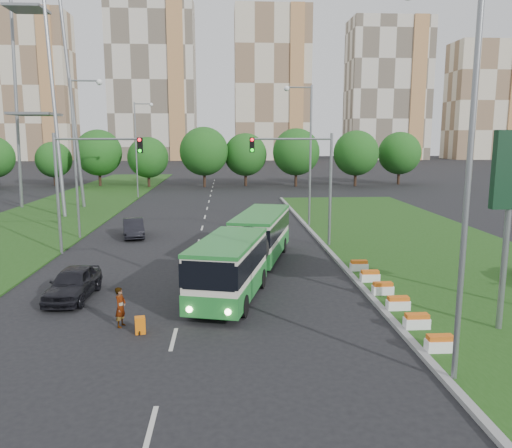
{
  "coord_description": "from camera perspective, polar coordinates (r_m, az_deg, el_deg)",
  "views": [
    {
      "loc": [
        -0.9,
        -24.43,
        7.74
      ],
      "look_at": [
        0.87,
        4.89,
        2.6
      ],
      "focal_mm": 35.0,
      "sensor_mm": 36.0,
      "label": 1
    }
  ],
  "objects": [
    {
      "name": "left_verge",
      "position": [
        52.86,
        -22.29,
        0.81
      ],
      "size": [
        12.0,
        110.0,
        0.1
      ],
      "primitive_type": "cube",
      "color": "#1F4814",
      "rests_on": "ground"
    },
    {
      "name": "car_left_near",
      "position": [
        25.81,
        -20.17,
        -6.37
      ],
      "size": [
        2.01,
        4.59,
        1.54
      ],
      "primitive_type": "imported",
      "rotation": [
        0.0,
        0.0,
        -0.04
      ],
      "color": "black",
      "rests_on": "ground"
    },
    {
      "name": "ground",
      "position": [
        25.64,
        -1.29,
        -7.65
      ],
      "size": [
        360.0,
        360.0,
        0.0
      ],
      "primitive_type": "plane",
      "color": "black",
      "rests_on": "ground"
    },
    {
      "name": "shopping_trolley",
      "position": [
        20.78,
        -13.1,
        -11.21
      ],
      "size": [
        0.4,
        0.42,
        0.69
      ],
      "rotation": [
        0.0,
        0.0,
        0.22
      ],
      "color": "orange",
      "rests_on": "ground"
    },
    {
      "name": "street_lamps",
      "position": [
        34.53,
        -6.98,
        6.97
      ],
      "size": [
        36.0,
        60.0,
        12.0
      ],
      "primitive_type": null,
      "color": "gray",
      "rests_on": "ground"
    },
    {
      "name": "grass_median",
      "position": [
        36.1,
        19.31,
        -2.9
      ],
      "size": [
        14.0,
        60.0,
        0.15
      ],
      "primitive_type": "cube",
      "color": "#1F4814",
      "rests_on": "ground"
    },
    {
      "name": "median_kerb",
      "position": [
        34.03,
        8.44,
        -3.17
      ],
      "size": [
        0.3,
        60.0,
        0.18
      ],
      "primitive_type": "cube",
      "color": "gray",
      "rests_on": "ground"
    },
    {
      "name": "traffic_mast_median",
      "position": [
        34.97,
        5.94,
        5.96
      ],
      "size": [
        5.76,
        0.32,
        8.0
      ],
      "color": "gray",
      "rests_on": "ground"
    },
    {
      "name": "apartment_tower_west",
      "position": [
        186.54,
        -24.31,
        14.07
      ],
      "size": [
        26.0,
        15.0,
        48.0
      ],
      "primitive_type": "cube",
      "color": "beige",
      "rests_on": "ground"
    },
    {
      "name": "articulated_bus",
      "position": [
        28.01,
        -1.22,
        -2.71
      ],
      "size": [
        2.49,
        15.99,
        2.63
      ],
      "rotation": [
        0.0,
        0.0,
        -0.25
      ],
      "color": "beige",
      "rests_on": "ground"
    },
    {
      "name": "tree_line",
      "position": [
        80.24,
        4.4,
        7.58
      ],
      "size": [
        120.0,
        8.0,
        9.0
      ],
      "primitive_type": null,
      "color": "#164B14",
      "rests_on": "ground"
    },
    {
      "name": "flower_planters",
      "position": [
        24.32,
        15.08,
        -7.87
      ],
      "size": [
        1.1,
        11.5,
        0.6
      ],
      "primitive_type": null,
      "color": "white",
      "rests_on": "grass_median"
    },
    {
      "name": "apartment_tower_east",
      "position": [
        183.84,
        14.74,
        14.53
      ],
      "size": [
        27.0,
        15.0,
        47.0
      ],
      "primitive_type": "cube",
      "color": "beige",
      "rests_on": "ground"
    },
    {
      "name": "apartment_tower_cwest",
      "position": [
        177.03,
        -11.7,
        15.65
      ],
      "size": [
        28.0,
        15.0,
        52.0
      ],
      "primitive_type": "cube",
      "color": "beige",
      "rests_on": "ground"
    },
    {
      "name": "apartment_tower_ceast",
      "position": [
        176.0,
        1.81,
        15.55
      ],
      "size": [
        25.0,
        15.0,
        50.0
      ],
      "primitive_type": "cube",
      "color": "beige",
      "rests_on": "ground"
    },
    {
      "name": "lane_markings",
      "position": [
        45.14,
        -6.07,
        -0.0
      ],
      "size": [
        0.2,
        100.0,
        0.01
      ],
      "primitive_type": null,
      "color": "#B8B8B0",
      "rests_on": "ground"
    },
    {
      "name": "midrise_east",
      "position": [
        197.07,
        24.66,
        12.61
      ],
      "size": [
        24.0,
        14.0,
        40.0
      ],
      "primitive_type": "cube",
      "color": "beige",
      "rests_on": "ground"
    },
    {
      "name": "pedestrian",
      "position": [
        21.52,
        -15.22,
        -9.14
      ],
      "size": [
        0.55,
        0.7,
        1.68
      ],
      "primitive_type": "imported",
      "rotation": [
        0.0,
        0.0,
        1.3
      ],
      "color": "gray",
      "rests_on": "ground"
    },
    {
      "name": "car_left_far",
      "position": [
        40.13,
        -13.84,
        -0.45
      ],
      "size": [
        2.43,
        4.57,
        1.43
      ],
      "primitive_type": "imported",
      "rotation": [
        0.0,
        0.0,
        0.22
      ],
      "color": "black",
      "rests_on": "ground"
    },
    {
      "name": "traffic_mast_left",
      "position": [
        34.83,
        -19.33,
        5.44
      ],
      "size": [
        5.76,
        0.32,
        8.0
      ],
      "color": "gray",
      "rests_on": "ground"
    }
  ]
}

